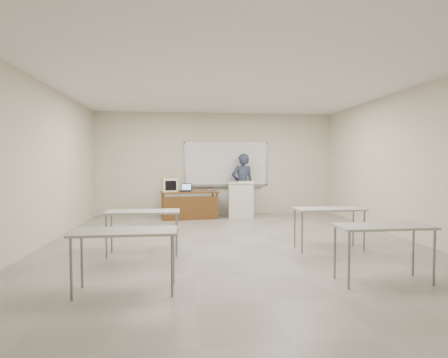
{
  "coord_description": "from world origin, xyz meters",
  "views": [
    {
      "loc": [
        -0.89,
        -6.34,
        1.51
      ],
      "look_at": [
        0.04,
        2.2,
        1.13
      ],
      "focal_mm": 28.0,
      "sensor_mm": 36.0,
      "label": 1
    }
  ],
  "objects": [
    {
      "name": "podium",
      "position": [
        0.62,
        3.2,
        0.5
      ],
      "size": [
        0.71,
        0.52,
        0.99
      ],
      "rotation": [
        0.0,
        0.0,
        -0.08
      ],
      "color": "silver",
      "rests_on": "floor"
    },
    {
      "name": "mouse",
      "position": [
        -0.25,
        3.35,
        0.77
      ],
      "size": [
        0.11,
        0.08,
        0.04
      ],
      "primitive_type": "ellipsoid",
      "rotation": [
        0.0,
        0.0,
        -0.09
      ],
      "color": "#999BA1",
      "rests_on": "instructor_desk"
    },
    {
      "name": "instructor_desk",
      "position": [
        -0.8,
        3.19,
        0.56
      ],
      "size": [
        1.55,
        0.77,
        0.75
      ],
      "rotation": [
        0.0,
        0.0,
        0.1
      ],
      "color": "brown",
      "rests_on": "floor"
    },
    {
      "name": "crt_monitor",
      "position": [
        -1.35,
        3.18,
        0.93
      ],
      "size": [
        0.39,
        0.44,
        0.37
      ],
      "rotation": [
        0.0,
        0.0,
        0.27
      ],
      "color": "beige",
      "rests_on": "instructor_desk"
    },
    {
      "name": "whiteboard",
      "position": [
        0.3,
        3.97,
        1.48
      ],
      "size": [
        2.48,
        0.1,
        1.31
      ],
      "color": "white",
      "rests_on": "floor"
    },
    {
      "name": "student_desks",
      "position": [
        -0.0,
        -1.35,
        0.67
      ],
      "size": [
        4.4,
        2.2,
        0.73
      ],
      "color": "#A0A19B",
      "rests_on": "floor"
    },
    {
      "name": "keyboard",
      "position": [
        0.77,
        3.08,
        1.01
      ],
      "size": [
        0.53,
        0.29,
        0.03
      ],
      "primitive_type": "cube",
      "rotation": [
        0.0,
        0.0,
        0.26
      ],
      "color": "beige",
      "rests_on": "podium"
    },
    {
      "name": "floor",
      "position": [
        0.0,
        0.0,
        -0.01
      ],
      "size": [
        7.0,
        8.0,
        0.01
      ],
      "primitive_type": "cube",
      "color": "gray",
      "rests_on": "ground"
    },
    {
      "name": "presenter",
      "position": [
        0.74,
        3.66,
        0.9
      ],
      "size": [
        0.72,
        0.53,
        1.8
      ],
      "primitive_type": "imported",
      "rotation": [
        0.0,
        0.0,
        3.3
      ],
      "color": "black",
      "rests_on": "floor"
    },
    {
      "name": "laptop",
      "position": [
        -0.9,
        3.17,
        0.8
      ],
      "size": [
        0.29,
        0.27,
        0.22
      ],
      "rotation": [
        0.0,
        0.0,
        -0.19
      ],
      "color": "black",
      "rests_on": "instructor_desk"
    }
  ]
}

